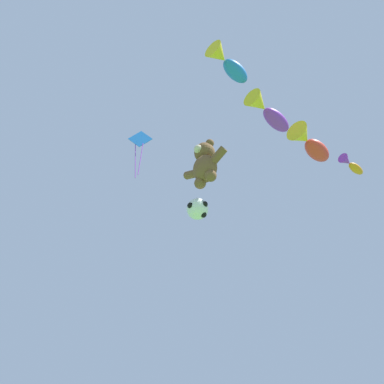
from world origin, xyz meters
TOP-DOWN VIEW (x-y plane):
  - teddy_bear_kite at (0.37, 5.25)m, footprint 1.98×0.87m
  - soccer_ball_kite at (-0.31, 5.56)m, footprint 0.82×0.82m
  - fish_kite_cobalt at (2.62, 4.15)m, footprint 0.75×1.83m
  - fish_kite_violet at (2.37, 6.72)m, footprint 0.80×2.23m
  - fish_kite_crimson at (2.51, 9.43)m, footprint 0.98×2.27m
  - fish_kite_tangerine at (3.06, 11.86)m, footprint 0.52×1.50m
  - diamond_kite at (-2.53, 4.39)m, footprint 0.75×0.77m

SIDE VIEW (x-z plane):
  - soccer_ball_kite at x=-0.31m, z-range 10.18..10.94m
  - teddy_bear_kite at x=0.37m, z-range 11.06..13.07m
  - fish_kite_violet at x=2.37m, z-range 14.13..14.92m
  - fish_kite_cobalt at x=2.62m, z-range 14.32..15.06m
  - fish_kite_crimson at x=2.51m, z-range 14.28..15.25m
  - diamond_kite at x=-2.53m, z-range 13.44..16.21m
  - fish_kite_tangerine at x=3.06m, z-range 14.61..15.09m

